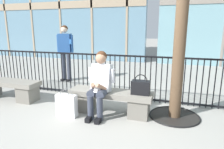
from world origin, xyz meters
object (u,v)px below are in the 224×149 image
(stone_bench, at_px, (110,100))
(seated_person_with_phone, at_px, (100,82))
(bystander_at_railing, at_px, (65,49))
(stone_bench_far, at_px, (8,88))
(shopping_bag, at_px, (67,105))
(handbag_on_bench, at_px, (141,87))

(stone_bench, distance_m, seated_person_with_phone, 0.43)
(stone_bench, height_order, bystander_at_railing, bystander_at_railing)
(stone_bench, xyz_separation_m, stone_bench_far, (-2.54, 0.05, 0.00))
(stone_bench, bearing_deg, bystander_at_railing, 136.90)
(bystander_at_railing, bearing_deg, shopping_bag, -59.72)
(bystander_at_railing, relative_size, stone_bench_far, 1.07)
(stone_bench, relative_size, stone_bench_far, 1.00)
(seated_person_with_phone, bearing_deg, stone_bench, 38.32)
(stone_bench_far, bearing_deg, stone_bench, -1.04)
(seated_person_with_phone, height_order, stone_bench_far, seated_person_with_phone)
(seated_person_with_phone, height_order, bystander_at_railing, bystander_at_railing)
(stone_bench, bearing_deg, handbag_on_bench, -0.99)
(bystander_at_railing, height_order, stone_bench_far, bystander_at_railing)
(seated_person_with_phone, bearing_deg, bystander_at_railing, 132.82)
(seated_person_with_phone, bearing_deg, shopping_bag, -154.70)
(seated_person_with_phone, distance_m, bystander_at_railing, 2.90)
(shopping_bag, bearing_deg, stone_bench_far, 166.25)
(bystander_at_railing, bearing_deg, stone_bench_far, -102.26)
(bystander_at_railing, bearing_deg, handbag_on_bench, -36.44)
(stone_bench_far, bearing_deg, seated_person_with_phone, -4.21)
(seated_person_with_phone, relative_size, handbag_on_bench, 3.29)
(stone_bench, height_order, shopping_bag, shopping_bag)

